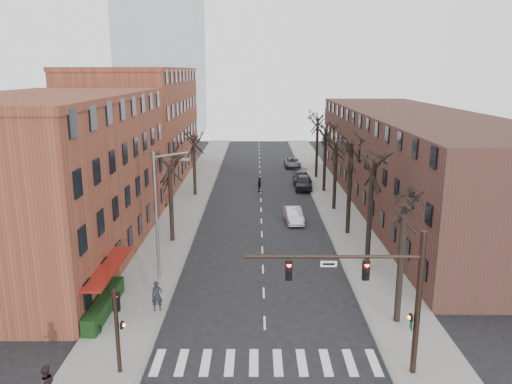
{
  "coord_description": "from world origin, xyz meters",
  "views": [
    {
      "loc": [
        -0.46,
        -22.11,
        14.16
      ],
      "look_at": [
        -0.52,
        19.46,
        4.0
      ],
      "focal_mm": 35.0,
      "sensor_mm": 36.0,
      "label": 1
    }
  ],
  "objects_px": {
    "parked_car_mid": "(301,177)",
    "parked_car_near": "(304,182)",
    "bicycle": "(91,324)",
    "silver_sedan": "(294,215)",
    "pedestrian_a": "(157,296)"
  },
  "relations": [
    {
      "from": "bicycle",
      "to": "parked_car_near",
      "type": "bearing_deg",
      "value": 3.98
    },
    {
      "from": "parked_car_mid",
      "to": "pedestrian_a",
      "type": "xyz_separation_m",
      "value": [
        -11.7,
        -35.42,
        0.33
      ]
    },
    {
      "from": "silver_sedan",
      "to": "parked_car_mid",
      "type": "xyz_separation_m",
      "value": [
        2.22,
        17.11,
        0.04
      ]
    },
    {
      "from": "silver_sedan",
      "to": "bicycle",
      "type": "distance_m",
      "value": 24.34
    },
    {
      "from": "parked_car_near",
      "to": "parked_car_mid",
      "type": "distance_m",
      "value": 3.46
    },
    {
      "from": "pedestrian_a",
      "to": "parked_car_mid",
      "type": "bearing_deg",
      "value": 60.35
    },
    {
      "from": "silver_sedan",
      "to": "pedestrian_a",
      "type": "distance_m",
      "value": 20.62
    },
    {
      "from": "bicycle",
      "to": "parked_car_mid",
      "type": "bearing_deg",
      "value": 5.91
    },
    {
      "from": "parked_car_mid",
      "to": "parked_car_near",
      "type": "bearing_deg",
      "value": -86.53
    },
    {
      "from": "silver_sedan",
      "to": "parked_car_near",
      "type": "bearing_deg",
      "value": 76.61
    },
    {
      "from": "silver_sedan",
      "to": "pedestrian_a",
      "type": "relative_size",
      "value": 2.32
    },
    {
      "from": "pedestrian_a",
      "to": "parked_car_near",
      "type": "bearing_deg",
      "value": 58.53
    },
    {
      "from": "silver_sedan",
      "to": "parked_car_near",
      "type": "relative_size",
      "value": 0.84
    },
    {
      "from": "parked_car_near",
      "to": "bicycle",
      "type": "distance_m",
      "value": 37.51
    },
    {
      "from": "parked_car_mid",
      "to": "bicycle",
      "type": "bearing_deg",
      "value": -108.0
    }
  ]
}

